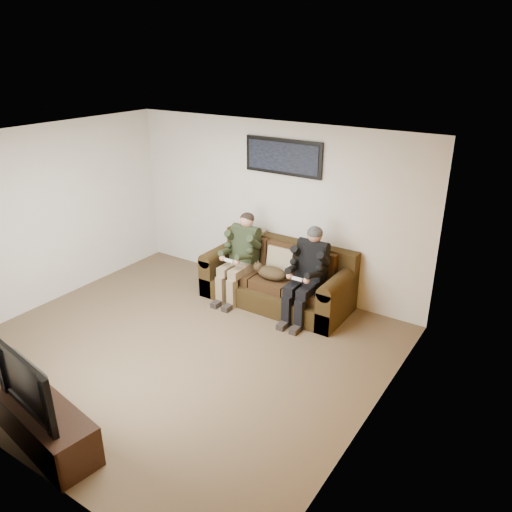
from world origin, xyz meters
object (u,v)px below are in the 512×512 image
Objects in this scene: sofa at (279,280)px; person_left at (241,252)px; tv_stand at (44,424)px; framed_poster at (283,157)px; television at (34,379)px; cat at (271,272)px; person_right at (308,269)px.

sofa is 0.71m from person_left.
tv_stand is at bearing -95.70° from sofa.
framed_poster is 4.39m from television.
sofa is at bearing 84.80° from cat.
television is at bearing -95.70° from sofa.
cat is at bearing -95.20° from sofa.
tv_stand is at bearing 0.00° from television.
tv_stand is (-0.94, -3.59, -0.52)m from person_right.
tv_stand is at bearing -95.72° from cat.
television is at bearing -92.43° from framed_poster.
framed_poster is at bearing 117.30° from sofa.
person_right is 1.23× the size of television.
sofa is 1.81m from framed_poster.
person_right is at bearing 83.95° from television.
cat is at bearing -3.00° from person_left.
person_left is at bearing -122.67° from framed_poster.
cat is at bearing 92.93° from tv_stand.
cat is 3.59m from television.
framed_poster is at bearing 96.22° from tv_stand.
tv_stand is at bearing -92.43° from framed_poster.
sofa is 2.07× the size of television.
person_left reaches higher than tv_stand.
sofa is at bearing 18.01° from person_left.
person_right is 0.62m from cat.
person_left is 0.94× the size of tv_stand.
television is (-0.36, -3.57, 0.20)m from cat.
person_left is 3.64m from tv_stand.
framed_poster reaches higher than television.
sofa is 0.71m from person_right.
cat is (-0.02, -0.21, 0.20)m from sofa.
cat is (-0.59, -0.03, -0.19)m from person_right.
person_right is 1.98× the size of cat.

